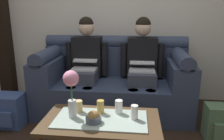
# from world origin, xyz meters

# --- Properties ---
(timber_pillar) EXTENTS (0.20, 0.20, 2.90)m
(timber_pillar) POSITION_xyz_m (-1.72, 1.58, 1.45)
(timber_pillar) COLOR black
(timber_pillar) RESTS_ON ground_plane
(couch) EXTENTS (1.93, 0.88, 0.96)m
(couch) POSITION_xyz_m (-0.00, 1.17, 0.38)
(couch) COLOR #2D3851
(couch) RESTS_ON ground_plane
(person_left) EXTENTS (0.56, 0.67, 1.22)m
(person_left) POSITION_xyz_m (-0.37, 1.17, 0.66)
(person_left) COLOR #383D4C
(person_left) RESTS_ON ground_plane
(person_right) EXTENTS (0.56, 0.67, 1.22)m
(person_right) POSITION_xyz_m (0.37, 1.17, 0.66)
(person_right) COLOR #383D4C
(person_right) RESTS_ON ground_plane
(coffee_table) EXTENTS (1.02, 0.58, 0.39)m
(coffee_table) POSITION_xyz_m (0.00, 0.10, 0.34)
(coffee_table) COLOR #47331E
(coffee_table) RESTS_ON ground_plane
(flower_vase) EXTENTS (0.14, 0.14, 0.42)m
(flower_vase) POSITION_xyz_m (-0.25, 0.10, 0.68)
(flower_vase) COLOR silver
(flower_vase) RESTS_ON coffee_table
(snack_bowl) EXTENTS (0.13, 0.13, 0.11)m
(snack_bowl) POSITION_xyz_m (-0.05, 0.02, 0.43)
(snack_bowl) COLOR #4C5666
(snack_bowl) RESTS_ON coffee_table
(cup_near_left) EXTENTS (0.07, 0.07, 0.11)m
(cup_near_left) POSITION_xyz_m (-0.23, 0.21, 0.45)
(cup_near_left) COLOR #DBB77A
(cup_near_left) RESTS_ON coffee_table
(cup_near_right) EXTENTS (0.07, 0.07, 0.12)m
(cup_near_right) POSITION_xyz_m (0.14, 0.22, 0.46)
(cup_near_right) COLOR white
(cup_near_right) RESTS_ON coffee_table
(cup_far_center) EXTENTS (0.06, 0.06, 0.13)m
(cup_far_center) POSITION_xyz_m (0.29, 0.12, 0.46)
(cup_far_center) COLOR white
(cup_far_center) RESTS_ON coffee_table
(cup_far_left) EXTENTS (0.07, 0.07, 0.12)m
(cup_far_left) POSITION_xyz_m (-0.02, 0.20, 0.45)
(cup_far_left) COLOR gold
(cup_far_left) RESTS_ON coffee_table
(backpack_left) EXTENTS (0.33, 0.30, 0.38)m
(backpack_left) POSITION_xyz_m (-1.15, 0.57, 0.19)
(backpack_left) COLOR #33477A
(backpack_left) RESTS_ON ground_plane
(backpack_right) EXTENTS (0.35, 0.26, 0.37)m
(backpack_right) POSITION_xyz_m (1.19, 0.54, 0.18)
(backpack_right) COLOR #4C6B4C
(backpack_right) RESTS_ON ground_plane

